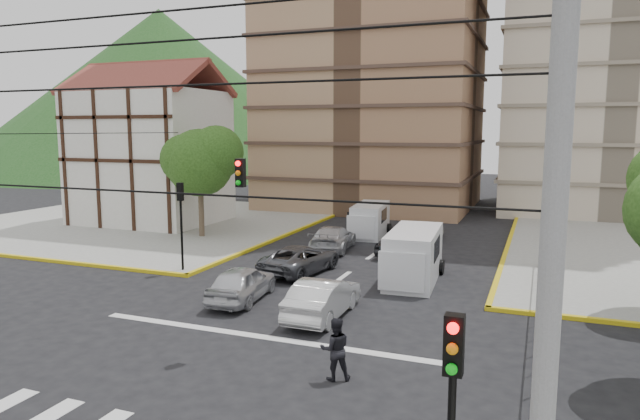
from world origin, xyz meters
The scene contains 20 objects.
ground centered at (0.00, 0.00, 0.00)m, with size 160.00×160.00×0.00m, color black.
sidewalk_nw centered at (-20.00, 20.00, 0.07)m, with size 26.00×26.00×0.15m, color gray.
stop_line centered at (0.00, 1.20, 0.01)m, with size 13.00×0.40×0.01m, color silver.
tudor_building centered at (-19.00, 20.00, 5.25)m, with size 10.80×8.05×12.23m.
distant_hill centered at (-55.00, 70.00, 14.00)m, with size 70.00×70.00×28.00m, color #1B4717.
park_fence centered at (9.00, 4.50, 0.00)m, with size 0.10×22.50×1.66m, color black, non-canonical shape.
tree_tudor centered at (-11.90, 16.01, 5.22)m, with size 5.39×4.40×7.43m.
traffic_light_se centered at (7.80, -7.80, 3.11)m, with size 0.28×0.22×4.40m.
traffic_light_nw centered at (-7.80, 7.80, 3.11)m, with size 0.28×0.22×4.40m.
traffic_light_hanging centered at (0.00, -2.04, 5.90)m, with size 18.00×9.12×0.92m.
utility_pole_se centered at (9.00, -9.00, 4.77)m, with size 1.40×0.28×9.00m.
van_right_lane centered at (3.36, 10.20, 1.19)m, with size 2.50×5.58×2.46m.
van_left_lane centered at (-1.86, 20.70, 1.06)m, with size 2.35×4.98×2.17m.
car_silver_front_left centered at (-2.70, 4.73, 0.75)m, with size 1.78×4.41×1.50m, color silver.
car_white_front_right centered at (1.25, 3.97, 0.76)m, with size 1.62×4.64×1.53m, color silver.
car_grey_mid_left centered at (-2.26, 9.97, 0.70)m, with size 2.33×5.06×1.41m, color #4F5156.
car_silver_rear_left centered at (-2.59, 15.55, 0.74)m, with size 2.07×5.10×1.48m, color #ADADB1.
car_darkgrey_mid_right centered at (1.43, 15.75, 0.71)m, with size 1.67×4.16×1.42m, color #28282B.
car_white_rear_right centered at (2.02, 20.36, 0.67)m, with size 1.42×4.06×1.34m, color white.
pedestrian_crosswalk centered at (3.57, -1.06, 0.92)m, with size 0.89×0.70×1.84m, color black.
Camera 1 is at (8.86, -15.75, 7.15)m, focal length 32.00 mm.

